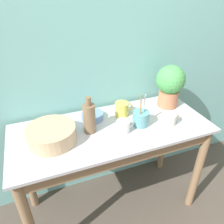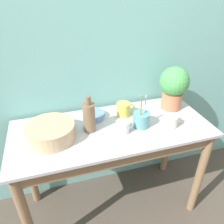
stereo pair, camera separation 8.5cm
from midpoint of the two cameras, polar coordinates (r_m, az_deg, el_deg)
The scene contains 10 objects.
wall_back at distance 1.57m, azimuth -2.12°, elevation 15.16°, with size 6.00×0.05×2.40m.
counter_table at distance 1.54m, azimuth 1.86°, elevation -9.64°, with size 1.32×0.57×0.79m.
potted_plant at distance 1.67m, azimuth 17.26°, elevation 6.53°, with size 0.21×0.21×0.32m.
bowl_wash_large at distance 1.37m, azimuth -13.96°, elevation -5.11°, with size 0.29×0.29×0.10m.
bottle_tall at distance 1.38m, azimuth -4.25°, elevation -1.31°, with size 0.08×0.08×0.25m.
mug_yellow at distance 1.56m, azimuth 4.60°, elevation 0.66°, with size 0.13×0.10×0.10m.
mug_white at distance 1.40m, azimuth 4.62°, elevation -3.90°, with size 0.12×0.09×0.08m.
mug_cream at distance 1.51m, azimuth 16.60°, elevation -2.27°, with size 0.13×0.10×0.08m.
bowl_small_blue at distance 1.54m, azimuth -3.23°, elevation -0.89°, with size 0.15×0.15×0.04m.
utensil_cup at distance 1.46m, azimuth 9.33°, elevation -1.95°, with size 0.11×0.11×0.24m.
Camera 2 is at (-0.35, -0.85, 1.64)m, focal length 35.00 mm.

